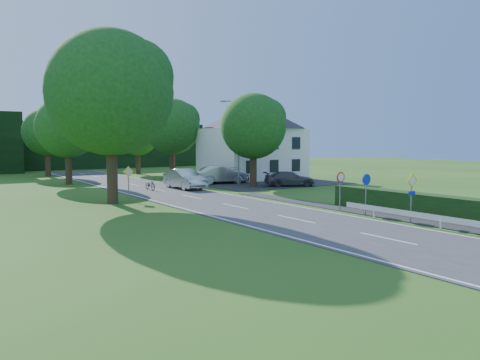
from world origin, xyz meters
TOP-DOWN VIEW (x-y plane):
  - road at (0.00, 20.00)m, footprint 7.00×80.00m
  - parking_pad at (12.00, 33.00)m, footprint 14.00×16.00m
  - line_edge_left at (-3.25, 20.00)m, footprint 0.12×80.00m
  - line_edge_right at (3.25, 20.00)m, footprint 0.12×80.00m
  - line_centre at (0.00, 20.00)m, footprint 0.12×80.00m
  - tree_main at (-6.00, 24.00)m, footprint 9.40×9.40m
  - tree_left_far at (-5.00, 40.00)m, footprint 7.00×7.00m
  - tree_right_far at (7.00, 42.00)m, footprint 7.40×7.40m
  - tree_left_back at (-4.50, 52.00)m, footprint 6.60×6.60m
  - tree_right_back at (6.00, 50.00)m, footprint 6.20×6.20m
  - tree_right_mid at (8.50, 28.00)m, footprint 7.00×7.00m
  - treeline_right at (8.00, 66.00)m, footprint 30.00×5.00m
  - house_white at (14.00, 36.00)m, footprint 10.60×8.40m
  - streetlight at (8.06, 30.00)m, footprint 2.03×0.18m
  - sign_priority_right at (4.30, 7.98)m, footprint 0.78×0.09m
  - sign_roundabout at (4.30, 10.98)m, footprint 0.64×0.08m
  - sign_speed_limit at (4.30, 12.97)m, footprint 0.64×0.11m
  - sign_priority_left at (-4.50, 24.98)m, footprint 0.78×0.09m
  - moving_car at (2.38, 29.80)m, footprint 1.89×5.25m
  - motorcycle at (-0.57, 30.46)m, footprint 0.70×1.84m
  - parked_car_red at (8.67, 32.78)m, footprint 4.85×3.24m
  - parked_car_silver_a at (7.65, 32.35)m, footprint 5.37×2.27m
  - parked_car_grey at (11.57, 26.50)m, footprint 5.06×3.77m
  - parasol at (8.60, 31.38)m, footprint 2.41×2.43m

SIDE VIEW (x-z plane):
  - road at x=0.00m, z-range 0.00..0.04m
  - parking_pad at x=12.00m, z-range 0.00..0.04m
  - line_edge_left at x=-3.25m, z-range 0.04..0.05m
  - line_edge_right at x=3.25m, z-range 0.04..0.05m
  - line_centre at x=0.00m, z-range 0.04..0.05m
  - motorcycle at x=-0.57m, z-range 0.04..0.99m
  - parked_car_grey at x=11.57m, z-range 0.04..1.40m
  - parked_car_red at x=8.67m, z-range 0.04..1.57m
  - parasol at x=8.60m, z-range 0.04..1.74m
  - moving_car at x=2.38m, z-range 0.04..1.76m
  - parked_car_silver_a at x=7.65m, z-range 0.04..1.76m
  - sign_roundabout at x=4.30m, z-range 0.49..2.86m
  - sign_priority_left at x=-4.50m, z-range 0.50..2.94m
  - sign_speed_limit at x=4.30m, z-range 0.58..2.95m
  - sign_priority_right at x=4.30m, z-range 0.50..3.09m
  - treeline_right at x=8.00m, z-range 0.00..7.00m
  - tree_right_back at x=6.00m, z-range 0.00..7.56m
  - tree_left_back at x=-4.50m, z-range 0.00..8.07m
  - tree_left_far at x=-5.00m, z-range 0.00..8.58m
  - tree_right_mid at x=8.50m, z-range 0.00..8.58m
  - house_white at x=14.00m, z-range 0.11..8.71m
  - streetlight at x=8.06m, z-range 0.46..8.46m
  - tree_right_far at x=7.00m, z-range 0.00..9.09m
  - tree_main at x=-6.00m, z-range 0.00..11.64m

